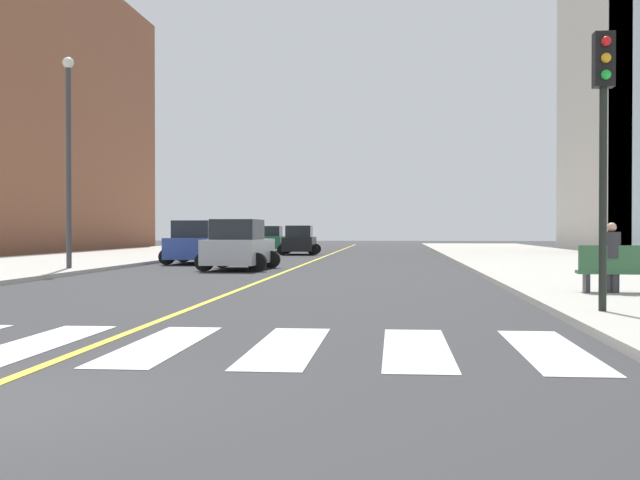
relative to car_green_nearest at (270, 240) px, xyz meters
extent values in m
cube|color=#B2ADA3|center=(17.19, -31.93, -0.82)|extent=(10.00, 120.00, 0.15)
cube|color=silver|center=(4.09, -47.93, -0.88)|extent=(0.90, 4.00, 0.01)
cube|color=silver|center=(5.89, -47.93, -0.88)|extent=(0.90, 4.00, 0.01)
cube|color=silver|center=(7.69, -47.93, -0.88)|extent=(0.90, 4.00, 0.01)
cube|color=silver|center=(9.49, -47.93, -0.88)|extent=(0.90, 4.00, 0.01)
cube|color=silver|center=(11.29, -47.93, -0.88)|extent=(0.90, 4.00, 0.01)
cube|color=yellow|center=(4.99, -11.93, -0.89)|extent=(0.16, 80.00, 0.01)
cube|color=#236B42|center=(0.00, 0.06, -0.19)|extent=(2.04, 4.31, 0.91)
cube|color=#1E2328|center=(0.01, -0.19, 0.63)|extent=(1.68, 2.17, 0.77)
cylinder|color=black|center=(0.95, 1.41, -0.55)|extent=(0.70, 0.24, 0.69)
cylinder|color=black|center=(-1.02, 1.36, -0.55)|extent=(0.70, 0.24, 0.69)
cylinder|color=black|center=(1.02, -1.23, -0.55)|extent=(0.70, 0.24, 0.69)
cylinder|color=black|center=(-0.95, -1.28, -0.55)|extent=(0.70, 0.24, 0.69)
cube|color=#2D479E|center=(-0.25, -21.33, -0.13)|extent=(2.12, 4.64, 0.99)
cube|color=#1E2328|center=(-0.25, -21.60, 0.76)|extent=(1.78, 2.33, 0.84)
cylinder|color=black|center=(0.83, -19.90, -0.52)|extent=(0.75, 0.25, 0.75)
cylinder|color=black|center=(-1.31, -19.88, -0.52)|extent=(0.75, 0.25, 0.75)
cylinder|color=black|center=(0.81, -22.77, -0.52)|extent=(0.75, 0.25, 0.75)
cylinder|color=black|center=(-1.32, -22.75, -0.52)|extent=(0.75, 0.25, 0.75)
cube|color=black|center=(3.03, -7.04, -0.19)|extent=(2.04, 4.30, 0.91)
cube|color=#1E2328|center=(3.03, -7.29, 0.63)|extent=(1.68, 2.17, 0.77)
cylinder|color=black|center=(3.97, -5.69, -0.55)|extent=(0.69, 0.24, 0.69)
cylinder|color=black|center=(2.01, -5.75, -0.55)|extent=(0.69, 0.24, 0.69)
cylinder|color=black|center=(4.04, -8.33, -0.55)|extent=(0.69, 0.24, 0.69)
cylinder|color=black|center=(2.08, -8.38, -0.55)|extent=(0.69, 0.24, 0.69)
cube|color=#B7B7BC|center=(2.91, -26.96, -0.14)|extent=(2.26, 4.67, 0.98)
cube|color=#1E2328|center=(2.90, -27.23, 0.74)|extent=(1.84, 2.36, 0.83)
cylinder|color=black|center=(4.02, -25.59, -0.52)|extent=(0.75, 0.27, 0.74)
cylinder|color=black|center=(1.91, -25.50, -0.52)|extent=(0.75, 0.27, 0.74)
cylinder|color=black|center=(3.91, -28.42, -0.52)|extent=(0.75, 0.27, 0.74)
cylinder|color=black|center=(1.79, -28.34, -0.52)|extent=(0.75, 0.27, 0.74)
cylinder|color=black|center=(12.98, -43.99, 1.30)|extent=(0.14, 0.14, 4.08)
cube|color=black|center=(12.98, -43.99, 3.84)|extent=(0.36, 0.28, 1.00)
sphere|color=red|center=(12.98, -44.16, 4.14)|extent=(0.18, 0.18, 0.18)
sphere|color=orange|center=(12.98, -44.16, 3.84)|extent=(0.18, 0.18, 0.18)
sphere|color=green|center=(12.98, -44.16, 3.54)|extent=(0.18, 0.18, 0.18)
cube|color=#33603D|center=(14.42, -39.53, -0.26)|extent=(1.83, 0.67, 0.08)
cube|color=#33603D|center=(14.41, -39.77, 0.08)|extent=(1.80, 0.17, 0.60)
cube|color=#2D2D33|center=(13.75, -39.49, -0.52)|extent=(0.13, 0.48, 0.44)
cylinder|color=#38383D|center=(14.21, -39.61, -0.33)|extent=(0.19, 0.19, 0.82)
cylinder|color=#38383D|center=(14.37, -39.65, -0.33)|extent=(0.19, 0.19, 0.82)
cylinder|color=#2D2D33|center=(14.29, -39.63, 0.39)|extent=(0.41, 0.41, 0.61)
sphere|color=tan|center=(14.29, -39.63, 0.80)|extent=(0.22, 0.22, 0.22)
cylinder|color=#38383D|center=(-3.35, -29.11, 3.15)|extent=(0.20, 0.20, 7.78)
sphere|color=silver|center=(-3.35, -29.11, 7.19)|extent=(0.44, 0.44, 0.44)
camera|label=1|loc=(9.18, -58.93, 0.75)|focal=44.79mm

